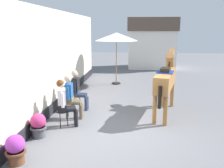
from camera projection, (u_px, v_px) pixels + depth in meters
ground_plane at (127, 100)px, 9.82m from camera, size 40.00×40.00×0.00m
pub_facade_wall at (49, 66)px, 8.27m from camera, size 0.34×14.00×3.40m
distant_cottage at (152, 42)px, 17.67m from camera, size 3.40×2.60×3.50m
seated_visitor_near at (64, 101)px, 7.03m from camera, size 0.61×0.49×1.39m
seated_visitor_middle at (71, 94)px, 7.70m from camera, size 0.61×0.49×1.39m
seated_visitor_far at (77, 88)px, 8.53m from camera, size 0.61×0.49×1.39m
saddled_horse_center at (166, 79)px, 8.08m from camera, size 0.96×2.95×2.06m
flower_planter_near at (15, 149)px, 5.15m from camera, size 0.43×0.43×0.64m
flower_planter_middle at (38, 125)px, 6.43m from camera, size 0.43×0.43×0.64m
cafe_parasol at (116, 37)px, 12.22m from camera, size 2.10×2.10×2.58m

